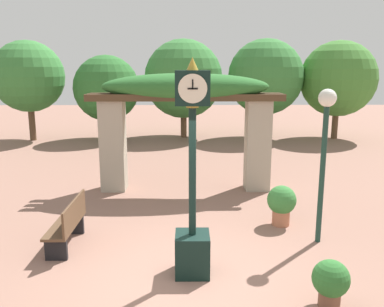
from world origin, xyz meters
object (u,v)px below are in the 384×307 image
(pedestal_clock, at_px, (192,187))
(lamp_post, at_px, (325,133))
(potted_plant_near_right, at_px, (282,203))
(park_bench, at_px, (68,224))
(potted_plant_near_left, at_px, (331,281))

(pedestal_clock, distance_m, lamp_post, 2.78)
(potted_plant_near_right, bearing_deg, park_bench, -166.81)
(pedestal_clock, xyz_separation_m, lamp_post, (2.42, 1.19, 0.66))
(potted_plant_near_left, relative_size, park_bench, 0.48)
(pedestal_clock, relative_size, park_bench, 2.40)
(potted_plant_near_left, relative_size, lamp_post, 0.24)
(pedestal_clock, bearing_deg, park_bench, 155.13)
(park_bench, bearing_deg, potted_plant_near_left, 64.17)
(pedestal_clock, distance_m, park_bench, 2.72)
(pedestal_clock, height_order, lamp_post, pedestal_clock)
(park_bench, xyz_separation_m, lamp_post, (4.70, 0.13, 1.68))
(potted_plant_near_left, bearing_deg, park_bench, 154.17)
(pedestal_clock, distance_m, potted_plant_near_right, 2.95)
(potted_plant_near_left, height_order, potted_plant_near_right, potted_plant_near_right)
(potted_plant_near_left, distance_m, potted_plant_near_right, 3.01)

